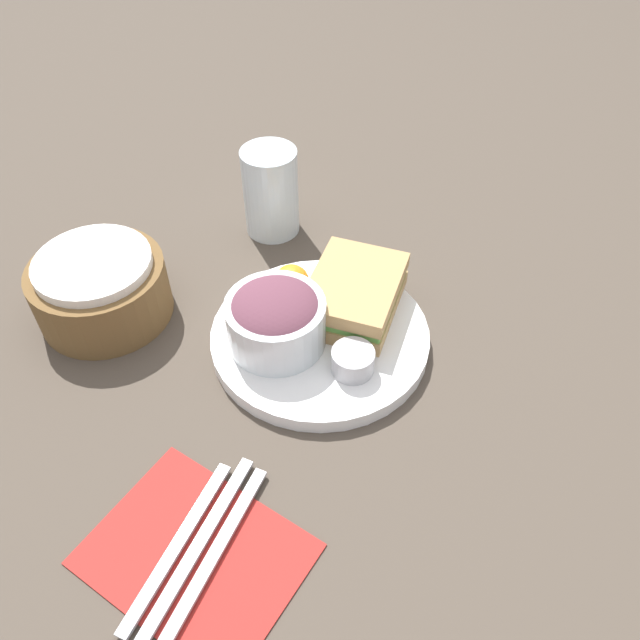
# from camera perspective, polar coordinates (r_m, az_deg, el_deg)

# --- Properties ---
(ground_plane) EXTENTS (4.00, 4.00, 0.00)m
(ground_plane) POSITION_cam_1_polar(r_m,az_deg,el_deg) (0.76, 0.00, -2.07)
(ground_plane) COLOR #4C4238
(plate) EXTENTS (0.26, 0.26, 0.02)m
(plate) POSITION_cam_1_polar(r_m,az_deg,el_deg) (0.75, 0.00, -1.57)
(plate) COLOR white
(plate) RESTS_ON ground_plane
(sandwich) EXTENTS (0.16, 0.13, 0.05)m
(sandwich) POSITION_cam_1_polar(r_m,az_deg,el_deg) (0.76, 3.15, 2.42)
(sandwich) COLOR tan
(sandwich) RESTS_ON plate
(salad_bowl) EXTENTS (0.12, 0.12, 0.07)m
(salad_bowl) POSITION_cam_1_polar(r_m,az_deg,el_deg) (0.71, -4.07, 0.21)
(salad_bowl) COLOR white
(salad_bowl) RESTS_ON plate
(dressing_cup) EXTENTS (0.05, 0.05, 0.03)m
(dressing_cup) POSITION_cam_1_polar(r_m,az_deg,el_deg) (0.70, 3.01, -3.75)
(dressing_cup) COLOR #B7B7BC
(dressing_cup) RESTS_ON plate
(orange_wedge) EXTENTS (0.04, 0.04, 0.04)m
(orange_wedge) POSITION_cam_1_polar(r_m,az_deg,el_deg) (0.77, -2.62, 3.48)
(orange_wedge) COLOR orange
(orange_wedge) RESTS_ON plate
(drink_glass) EXTENTS (0.08, 0.08, 0.13)m
(drink_glass) POSITION_cam_1_polar(r_m,az_deg,el_deg) (0.89, -4.52, 11.60)
(drink_glass) COLOR silver
(drink_glass) RESTS_ON ground_plane
(bread_basket) EXTENTS (0.16, 0.16, 0.09)m
(bread_basket) POSITION_cam_1_polar(r_m,az_deg,el_deg) (0.81, -19.42, 2.80)
(bread_basket) COLOR brown
(bread_basket) RESTS_ON ground_plane
(napkin) EXTENTS (0.15, 0.19, 0.00)m
(napkin) POSITION_cam_1_polar(r_m,az_deg,el_deg) (0.62, -11.32, -20.22)
(napkin) COLOR #B22823
(napkin) RESTS_ON ground_plane
(fork) EXTENTS (0.20, 0.04, 0.01)m
(fork) POSITION_cam_1_polar(r_m,az_deg,el_deg) (0.61, -9.87, -20.76)
(fork) COLOR #B2B2B7
(fork) RESTS_ON napkin
(knife) EXTENTS (0.21, 0.05, 0.01)m
(knife) POSITION_cam_1_polar(r_m,az_deg,el_deg) (0.62, -11.38, -20.05)
(knife) COLOR #B2B2B7
(knife) RESTS_ON napkin
(spoon) EXTENTS (0.18, 0.04, 0.01)m
(spoon) POSITION_cam_1_polar(r_m,az_deg,el_deg) (0.63, -12.86, -19.34)
(spoon) COLOR #B2B2B7
(spoon) RESTS_ON napkin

